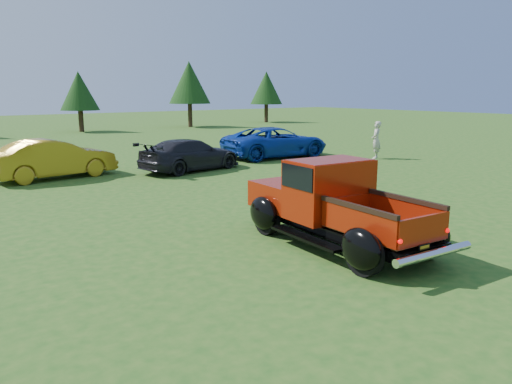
{
  "coord_description": "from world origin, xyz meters",
  "views": [
    {
      "loc": [
        -6.4,
        -7.47,
        3.03
      ],
      "look_at": [
        -0.51,
        0.2,
        1.05
      ],
      "focal_mm": 35.0,
      "sensor_mm": 36.0,
      "label": 1
    }
  ],
  "objects_px": {
    "tree_mid_right": "(79,91)",
    "show_car_grey": "(190,155)",
    "tree_far_east": "(266,88)",
    "spectator": "(376,140)",
    "show_car_blue": "(276,142)",
    "tree_east": "(189,83)",
    "pickup_truck": "(328,203)",
    "show_car_yellow": "(54,159)"
  },
  "relations": [
    {
      "from": "tree_mid_right",
      "to": "show_car_grey",
      "type": "xyz_separation_m",
      "value": [
        -2.84,
        -20.89,
        -2.36
      ]
    },
    {
      "from": "spectator",
      "to": "tree_mid_right",
      "type": "bearing_deg",
      "value": -112.32
    },
    {
      "from": "tree_mid_right",
      "to": "spectator",
      "type": "height_order",
      "value": "tree_mid_right"
    },
    {
      "from": "pickup_truck",
      "to": "show_car_blue",
      "type": "height_order",
      "value": "pickup_truck"
    },
    {
      "from": "tree_far_east",
      "to": "show_car_blue",
      "type": "xyz_separation_m",
      "value": [
        -15.74,
        -20.37,
        -2.55
      ]
    },
    {
      "from": "tree_east",
      "to": "pickup_truck",
      "type": "height_order",
      "value": "tree_east"
    },
    {
      "from": "show_car_yellow",
      "to": "tree_mid_right",
      "type": "bearing_deg",
      "value": -27.35
    },
    {
      "from": "tree_east",
      "to": "tree_far_east",
      "type": "height_order",
      "value": "tree_east"
    },
    {
      "from": "tree_mid_right",
      "to": "show_car_blue",
      "type": "relative_size",
      "value": 0.88
    },
    {
      "from": "tree_mid_right",
      "to": "pickup_truck",
      "type": "bearing_deg",
      "value": -99.78
    },
    {
      "from": "tree_mid_right",
      "to": "pickup_truck",
      "type": "relative_size",
      "value": 0.94
    },
    {
      "from": "tree_mid_right",
      "to": "spectator",
      "type": "xyz_separation_m",
      "value": [
        5.5,
        -23.02,
        -2.13
      ]
    },
    {
      "from": "tree_east",
      "to": "spectator",
      "type": "relative_size",
      "value": 3.22
    },
    {
      "from": "tree_far_east",
      "to": "show_car_grey",
      "type": "xyz_separation_m",
      "value": [
        -20.84,
        -21.39,
        -2.64
      ]
    },
    {
      "from": "tree_mid_right",
      "to": "tree_east",
      "type": "distance_m",
      "value": 9.04
    },
    {
      "from": "tree_east",
      "to": "spectator",
      "type": "bearing_deg",
      "value": -98.83
    },
    {
      "from": "tree_far_east",
      "to": "show_car_grey",
      "type": "distance_m",
      "value": 29.98
    },
    {
      "from": "tree_east",
      "to": "show_car_yellow",
      "type": "distance_m",
      "value": 25.34
    },
    {
      "from": "show_car_grey",
      "to": "spectator",
      "type": "xyz_separation_m",
      "value": [
        8.34,
        -2.13,
        0.23
      ]
    },
    {
      "from": "tree_east",
      "to": "tree_far_east",
      "type": "relative_size",
      "value": 1.12
    },
    {
      "from": "tree_east",
      "to": "tree_mid_right",
      "type": "bearing_deg",
      "value": 176.82
    },
    {
      "from": "show_car_blue",
      "to": "tree_mid_right",
      "type": "bearing_deg",
      "value": 11.47
    },
    {
      "from": "tree_mid_right",
      "to": "show_car_grey",
      "type": "distance_m",
      "value": 21.22
    },
    {
      "from": "tree_mid_right",
      "to": "show_car_yellow",
      "type": "height_order",
      "value": "tree_mid_right"
    },
    {
      "from": "tree_mid_right",
      "to": "show_car_grey",
      "type": "height_order",
      "value": "tree_mid_right"
    },
    {
      "from": "tree_east",
      "to": "tree_far_east",
      "type": "distance_m",
      "value": 9.06
    },
    {
      "from": "show_car_yellow",
      "to": "spectator",
      "type": "bearing_deg",
      "value": -111.46
    },
    {
      "from": "show_car_yellow",
      "to": "show_car_blue",
      "type": "height_order",
      "value": "show_car_blue"
    },
    {
      "from": "tree_far_east",
      "to": "show_car_blue",
      "type": "distance_m",
      "value": 25.87
    },
    {
      "from": "show_car_yellow",
      "to": "pickup_truck",
      "type": "bearing_deg",
      "value": -174.95
    },
    {
      "from": "tree_far_east",
      "to": "spectator",
      "type": "distance_m",
      "value": 26.74
    },
    {
      "from": "tree_east",
      "to": "spectator",
      "type": "xyz_separation_m",
      "value": [
        -3.5,
        -22.52,
        -2.82
      ]
    },
    {
      "from": "show_car_grey",
      "to": "show_car_blue",
      "type": "relative_size",
      "value": 0.84
    },
    {
      "from": "pickup_truck",
      "to": "spectator",
      "type": "height_order",
      "value": "pickup_truck"
    },
    {
      "from": "tree_mid_right",
      "to": "tree_east",
      "type": "height_order",
      "value": "tree_east"
    },
    {
      "from": "tree_far_east",
      "to": "show_car_yellow",
      "type": "height_order",
      "value": "tree_far_east"
    },
    {
      "from": "tree_mid_right",
      "to": "tree_far_east",
      "type": "bearing_deg",
      "value": 1.59
    },
    {
      "from": "show_car_yellow",
      "to": "spectator",
      "type": "height_order",
      "value": "spectator"
    },
    {
      "from": "show_car_yellow",
      "to": "show_car_blue",
      "type": "bearing_deg",
      "value": -98.49
    },
    {
      "from": "show_car_yellow",
      "to": "show_car_blue",
      "type": "xyz_separation_m",
      "value": [
        9.76,
        -0.37,
        0.01
      ]
    },
    {
      "from": "show_car_blue",
      "to": "spectator",
      "type": "xyz_separation_m",
      "value": [
        3.24,
        -3.15,
        0.14
      ]
    },
    {
      "from": "show_car_blue",
      "to": "tree_east",
      "type": "bearing_deg",
      "value": -14.21
    }
  ]
}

